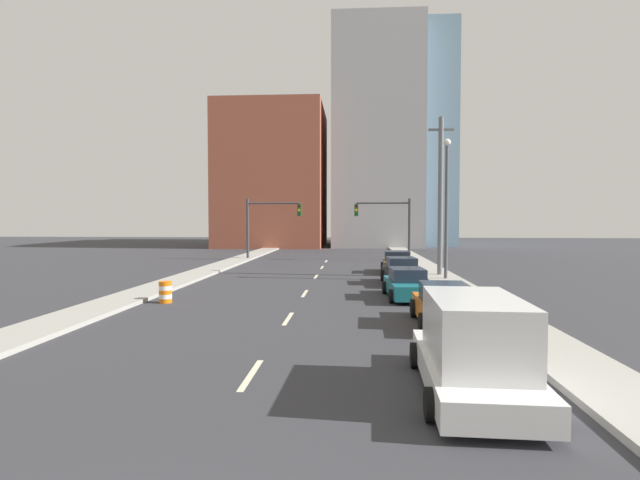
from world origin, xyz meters
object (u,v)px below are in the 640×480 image
(utility_pole_right_mid, at_px, (440,195))
(sedan_teal, at_px, (407,284))
(sedan_brown, at_px, (397,263))
(sedan_black, at_px, (401,272))
(traffic_signal_left, at_px, (264,220))
(traffic_barrel, at_px, (165,292))
(box_truck_white, at_px, (473,348))
(traffic_signal_right, at_px, (392,220))
(sedan_orange, at_px, (444,306))
(street_lamp, at_px, (446,199))

(utility_pole_right_mid, xyz_separation_m, sedan_teal, (-3.02, -8.87, -4.57))
(utility_pole_right_mid, bearing_deg, sedan_teal, -108.80)
(sedan_brown, bearing_deg, sedan_black, -90.29)
(sedan_brown, bearing_deg, traffic_signal_left, 139.04)
(traffic_barrel, bearing_deg, traffic_signal_left, 89.60)
(traffic_barrel, height_order, sedan_black, sedan_black)
(traffic_signal_left, xyz_separation_m, box_truck_white, (10.62, -34.57, -2.71))
(sedan_teal, bearing_deg, traffic_signal_right, 84.88)
(traffic_signal_left, bearing_deg, utility_pole_right_mid, -43.17)
(traffic_signal_left, height_order, sedan_brown, traffic_signal_left)
(traffic_signal_left, relative_size, traffic_barrel, 5.87)
(sedan_orange, height_order, sedan_black, sedan_black)
(street_lamp, height_order, sedan_brown, street_lamp)
(box_truck_white, bearing_deg, street_lamp, 83.32)
(box_truck_white, relative_size, sedan_teal, 1.18)
(traffic_signal_left, distance_m, traffic_barrel, 23.93)
(traffic_signal_right, distance_m, utility_pole_right_mid, 13.06)
(utility_pole_right_mid, relative_size, street_lamp, 1.20)
(street_lamp, bearing_deg, sedan_orange, -100.52)
(street_lamp, distance_m, sedan_orange, 13.59)
(sedan_black, bearing_deg, traffic_barrel, -149.51)
(sedan_teal, xyz_separation_m, sedan_black, (0.23, 5.21, 0.05))
(traffic_signal_left, distance_m, box_truck_white, 36.27)
(utility_pole_right_mid, distance_m, street_lamp, 2.18)
(traffic_signal_left, distance_m, sedan_brown, 15.53)
(traffic_signal_right, distance_m, box_truck_white, 34.69)
(box_truck_white, xyz_separation_m, sedan_brown, (0.49, 24.15, -0.30))
(sedan_orange, bearing_deg, street_lamp, 80.28)
(sedan_orange, xyz_separation_m, sedan_black, (-0.42, 11.19, 0.03))
(traffic_signal_left, distance_m, street_lamp, 20.27)
(traffic_signal_left, bearing_deg, sedan_orange, -67.82)
(street_lamp, xyz_separation_m, box_truck_white, (-3.01, -19.61, -3.92))
(traffic_barrel, bearing_deg, sedan_black, 33.35)
(traffic_signal_right, distance_m, sedan_brown, 10.86)
(traffic_signal_right, relative_size, sedan_orange, 1.25)
(utility_pole_right_mid, relative_size, sedan_black, 2.28)
(box_truck_white, bearing_deg, utility_pole_right_mid, 84.13)
(box_truck_white, height_order, sedan_brown, box_truck_white)
(traffic_signal_right, distance_m, sedan_black, 16.75)
(traffic_signal_left, distance_m, sedan_black, 19.94)
(traffic_signal_right, xyz_separation_m, sedan_teal, (-0.94, -21.67, -3.04))
(box_truck_white, distance_m, sedan_teal, 12.90)
(utility_pole_right_mid, bearing_deg, box_truck_white, -97.90)
(traffic_signal_right, bearing_deg, utility_pole_right_mid, -80.75)
(utility_pole_right_mid, xyz_separation_m, box_truck_white, (-3.02, -21.77, -4.24))
(utility_pole_right_mid, bearing_deg, traffic_signal_left, 136.83)
(utility_pole_right_mid, bearing_deg, sedan_black, -127.31)
(traffic_signal_left, relative_size, sedan_orange, 1.25)
(traffic_barrel, relative_size, street_lamp, 0.11)
(box_truck_white, xyz_separation_m, sedan_orange, (0.65, 6.92, -0.31))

